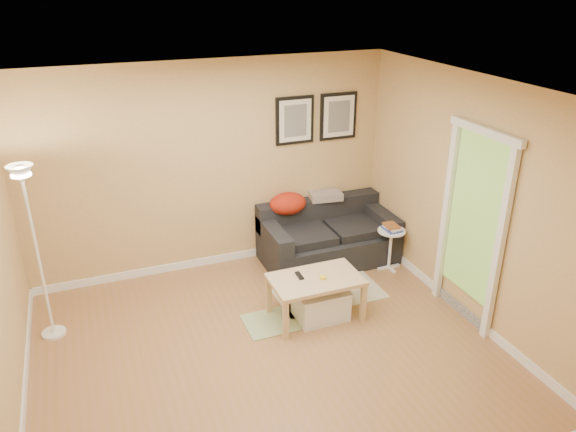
# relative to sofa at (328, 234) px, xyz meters

# --- Properties ---
(floor) EXTENTS (4.50, 4.50, 0.00)m
(floor) POSITION_rel_sofa_xyz_m (-1.38, -1.53, -0.38)
(floor) COLOR #9A6642
(floor) RESTS_ON ground
(ceiling) EXTENTS (4.50, 4.50, 0.00)m
(ceiling) POSITION_rel_sofa_xyz_m (-1.38, -1.53, 2.23)
(ceiling) COLOR white
(ceiling) RESTS_ON wall_back
(wall_back) EXTENTS (4.50, 0.00, 4.50)m
(wall_back) POSITION_rel_sofa_xyz_m (-1.38, 0.47, 0.92)
(wall_back) COLOR tan
(wall_back) RESTS_ON ground
(wall_front) EXTENTS (4.50, 0.00, 4.50)m
(wall_front) POSITION_rel_sofa_xyz_m (-1.38, -3.53, 0.92)
(wall_front) COLOR tan
(wall_front) RESTS_ON ground
(wall_right) EXTENTS (0.00, 4.00, 4.00)m
(wall_right) POSITION_rel_sofa_xyz_m (0.87, -1.53, 0.92)
(wall_right) COLOR tan
(wall_right) RESTS_ON ground
(baseboard_back) EXTENTS (4.50, 0.02, 0.10)m
(baseboard_back) POSITION_rel_sofa_xyz_m (-1.38, 0.46, -0.33)
(baseboard_back) COLOR white
(baseboard_back) RESTS_ON ground
(baseboard_left) EXTENTS (0.02, 4.00, 0.10)m
(baseboard_left) POSITION_rel_sofa_xyz_m (-3.62, -1.53, -0.33)
(baseboard_left) COLOR white
(baseboard_left) RESTS_ON ground
(baseboard_right) EXTENTS (0.02, 4.00, 0.10)m
(baseboard_right) POSITION_rel_sofa_xyz_m (0.86, -1.53, -0.33)
(baseboard_right) COLOR white
(baseboard_right) RESTS_ON ground
(sofa) EXTENTS (1.70, 0.90, 0.75)m
(sofa) POSITION_rel_sofa_xyz_m (0.00, 0.00, 0.00)
(sofa) COLOR black
(sofa) RESTS_ON ground
(red_throw) EXTENTS (0.48, 0.36, 0.28)m
(red_throw) POSITION_rel_sofa_xyz_m (-0.46, 0.27, 0.40)
(red_throw) COLOR #BD3211
(red_throw) RESTS_ON sofa
(plaid_throw) EXTENTS (0.45, 0.32, 0.10)m
(plaid_throw) POSITION_rel_sofa_xyz_m (0.09, 0.33, 0.41)
(plaid_throw) COLOR tan
(plaid_throw) RESTS_ON sofa
(framed_print_left) EXTENTS (0.50, 0.04, 0.60)m
(framed_print_left) POSITION_rel_sofa_xyz_m (-0.30, 0.45, 1.43)
(framed_print_left) COLOR black
(framed_print_left) RESTS_ON wall_back
(framed_print_right) EXTENTS (0.50, 0.04, 0.60)m
(framed_print_right) POSITION_rel_sofa_xyz_m (0.30, 0.45, 1.43)
(framed_print_right) COLOR black
(framed_print_right) RESTS_ON wall_back
(area_rug) EXTENTS (1.25, 0.85, 0.01)m
(area_rug) POSITION_rel_sofa_xyz_m (-0.34, -0.68, -0.37)
(area_rug) COLOR beige
(area_rug) RESTS_ON ground
(green_runner) EXTENTS (0.70, 0.50, 0.01)m
(green_runner) POSITION_rel_sofa_xyz_m (-1.12, -1.08, -0.37)
(green_runner) COLOR #668C4C
(green_runner) RESTS_ON ground
(coffee_table) EXTENTS (1.04, 0.72, 0.49)m
(coffee_table) POSITION_rel_sofa_xyz_m (-0.68, -1.13, -0.13)
(coffee_table) COLOR tan
(coffee_table) RESTS_ON ground
(remote_control) EXTENTS (0.06, 0.16, 0.02)m
(remote_control) POSITION_rel_sofa_xyz_m (-0.84, -1.04, 0.12)
(remote_control) COLOR black
(remote_control) RESTS_ON coffee_table
(tape_roll) EXTENTS (0.07, 0.07, 0.03)m
(tape_roll) POSITION_rel_sofa_xyz_m (-0.62, -1.18, 0.13)
(tape_roll) COLOR yellow
(tape_roll) RESTS_ON coffee_table
(storage_bin) EXTENTS (0.57, 0.42, 0.35)m
(storage_bin) POSITION_rel_sofa_xyz_m (-0.64, -1.17, -0.20)
(storage_bin) COLOR white
(storage_bin) RESTS_ON ground
(side_table) EXTENTS (0.35, 0.35, 0.54)m
(side_table) POSITION_rel_sofa_xyz_m (0.64, -0.48, -0.11)
(side_table) COLOR white
(side_table) RESTS_ON ground
(book_stack) EXTENTS (0.22, 0.27, 0.07)m
(book_stack) POSITION_rel_sofa_xyz_m (0.64, -0.47, 0.20)
(book_stack) COLOR #34449C
(book_stack) RESTS_ON side_table
(floor_lamp) EXTENTS (0.24, 0.24, 1.88)m
(floor_lamp) POSITION_rel_sofa_xyz_m (-3.38, -0.43, 0.51)
(floor_lamp) COLOR white
(floor_lamp) RESTS_ON ground
(doorway) EXTENTS (0.12, 1.01, 2.13)m
(doorway) POSITION_rel_sofa_xyz_m (0.82, -1.68, 0.65)
(doorway) COLOR white
(doorway) RESTS_ON ground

